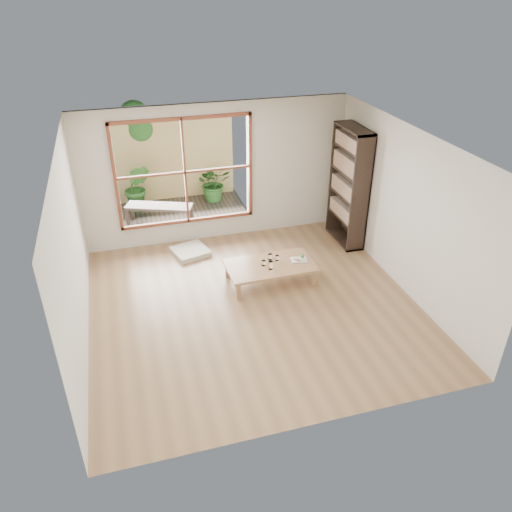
% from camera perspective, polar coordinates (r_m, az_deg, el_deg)
% --- Properties ---
extents(ground, '(5.00, 5.00, 0.00)m').
position_cam_1_polar(ground, '(7.91, -0.32, -5.56)').
color(ground, '#98744C').
rests_on(ground, ground).
extents(low_table, '(1.47, 0.84, 0.32)m').
position_cam_1_polar(low_table, '(8.34, 1.65, -1.20)').
color(low_table, '#A67550').
rests_on(low_table, ground).
extents(floor_cushion, '(0.74, 0.74, 0.09)m').
position_cam_1_polar(floor_cushion, '(9.35, -7.52, 0.54)').
color(floor_cushion, beige).
rests_on(floor_cushion, ground).
extents(bookshelf, '(0.35, 0.99, 2.21)m').
position_cam_1_polar(bookshelf, '(9.46, 10.58, 7.80)').
color(bookshelf, '#2F221A').
rests_on(bookshelf, ground).
extents(glass_tall, '(0.08, 0.08, 0.14)m').
position_cam_1_polar(glass_tall, '(8.16, 1.69, -1.05)').
color(glass_tall, silver).
rests_on(glass_tall, low_table).
extents(glass_mid, '(0.07, 0.07, 0.09)m').
position_cam_1_polar(glass_mid, '(8.42, 2.43, -0.22)').
color(glass_mid, silver).
rests_on(glass_mid, low_table).
extents(glass_short, '(0.08, 0.08, 0.10)m').
position_cam_1_polar(glass_short, '(8.45, 1.61, -0.08)').
color(glass_short, silver).
rests_on(glass_short, low_table).
extents(glass_small, '(0.07, 0.07, 0.09)m').
position_cam_1_polar(glass_small, '(8.27, 0.87, -0.81)').
color(glass_small, silver).
rests_on(glass_small, low_table).
extents(food_tray, '(0.29, 0.23, 0.08)m').
position_cam_1_polar(food_tray, '(8.47, 5.00, -0.33)').
color(food_tray, white).
rests_on(food_tray, low_table).
extents(deck, '(2.80, 2.00, 0.05)m').
position_cam_1_polar(deck, '(10.84, -8.57, 4.54)').
color(deck, '#3D342C').
rests_on(deck, ground).
extents(garden_bench, '(1.39, 0.86, 0.42)m').
position_cam_1_polar(garden_bench, '(10.35, -11.01, 5.40)').
color(garden_bench, '#2F221A').
rests_on(garden_bench, deck).
extents(bamboo_fence, '(2.80, 0.06, 1.80)m').
position_cam_1_polar(bamboo_fence, '(11.43, -9.68, 10.68)').
color(bamboo_fence, tan).
rests_on(bamboo_fence, ground).
extents(shrub_right, '(0.80, 0.71, 0.83)m').
position_cam_1_polar(shrub_right, '(11.34, -4.84, 8.35)').
color(shrub_right, '#265720').
rests_on(shrub_right, deck).
extents(shrub_left, '(0.66, 0.59, 1.03)m').
position_cam_1_polar(shrub_left, '(11.06, -13.40, 7.63)').
color(shrub_left, '#265720').
rests_on(shrub_left, deck).
extents(garden_tree, '(1.04, 0.85, 2.22)m').
position_cam_1_polar(garden_tree, '(11.46, -13.65, 14.13)').
color(garden_tree, '#4C3D2D').
rests_on(garden_tree, ground).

